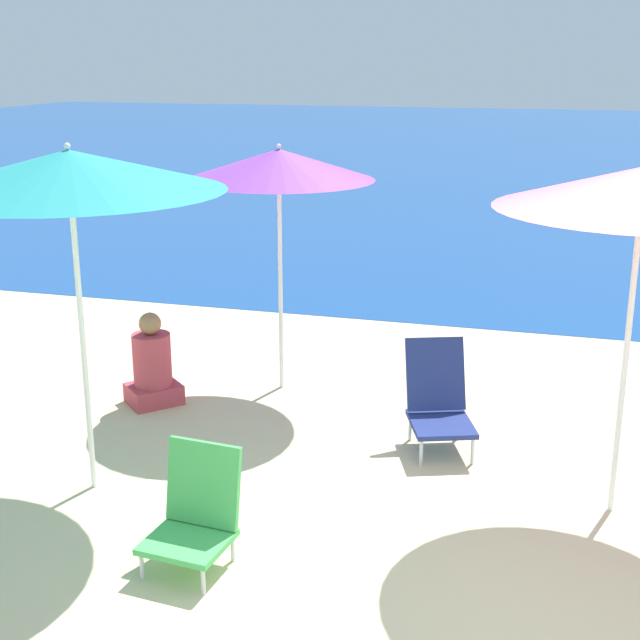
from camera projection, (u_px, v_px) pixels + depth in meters
ground_plane at (551, 630)px, 4.43m from camera, size 60.00×60.00×0.00m
sea_water at (580, 147)px, 27.47m from camera, size 60.00×40.00×0.01m
beach_umbrella_teal at (69, 171)px, 5.31m from camera, size 1.89×1.89×2.25m
beach_umbrella_purple at (279, 165)px, 7.13m from camera, size 1.56×1.56×2.07m
beach_chair_navy at (438, 399)px, 6.44m from camera, size 0.62×0.73×0.76m
beach_chair_green at (196, 511)px, 4.95m from camera, size 0.48×0.51×0.67m
person_seated_near at (152, 368)px, 7.23m from camera, size 0.53×0.53×0.77m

